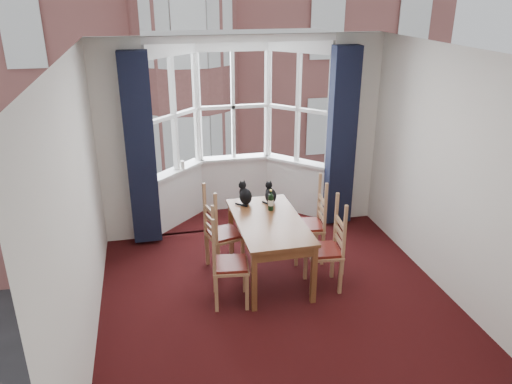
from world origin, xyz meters
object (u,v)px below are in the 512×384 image
object	(u,v)px
candle_tall	(183,165)
chair_right_far	(314,226)
chair_left_far	(218,236)
chair_right_near	(331,251)
cat_right	(271,194)
cat_left	(245,195)
wine_bottle	(271,201)
chair_left_near	(222,266)
dining_table	(269,227)

from	to	relation	value
candle_tall	chair_right_far	bearing A→B (deg)	-43.55
chair_left_far	candle_tall	size ratio (longest dim) A/B	7.39
chair_right_near	cat_right	size ratio (longest dim) A/B	3.23
chair_right_near	candle_tall	distance (m)	2.70
chair_left_far	cat_left	distance (m)	0.65
wine_bottle	cat_right	bearing A→B (deg)	76.77
chair_left_near	wine_bottle	size ratio (longest dim) A/B	3.35
chair_left_far	cat_right	distance (m)	0.88
chair_left_near	cat_left	size ratio (longest dim) A/B	2.96
dining_table	chair_right_near	size ratio (longest dim) A/B	1.62
chair_right_far	cat_right	distance (m)	0.71
dining_table	cat_left	world-z (taller)	cat_left
dining_table	chair_right_far	world-z (taller)	chair_right_far
chair_left_far	wine_bottle	world-z (taller)	wine_bottle
dining_table	chair_right_near	world-z (taller)	chair_right_near
cat_left	chair_left_near	bearing A→B (deg)	-114.99
dining_table	chair_left_far	bearing A→B (deg)	155.40
chair_left_near	chair_right_near	distance (m)	1.31
chair_right_far	chair_left_near	bearing A→B (deg)	-151.04
chair_left_near	chair_left_far	world-z (taller)	same
cat_left	cat_right	size ratio (longest dim) A/B	1.09
chair_right_far	candle_tall	size ratio (longest dim) A/B	7.39
dining_table	candle_tall	size ratio (longest dim) A/B	11.96
chair_left_near	cat_left	xyz separation A→B (m)	(0.47, 1.01, 0.41)
chair_left_far	chair_right_near	size ratio (longest dim) A/B	1.00
chair_left_far	wine_bottle	distance (m)	0.80
cat_right	wine_bottle	bearing A→B (deg)	-103.23
dining_table	cat_right	xyz separation A→B (m)	(0.15, 0.53, 0.20)
chair_left_near	chair_left_far	distance (m)	0.73
chair_right_far	wine_bottle	xyz separation A→B (m)	(-0.59, -0.00, 0.41)
dining_table	cat_left	distance (m)	0.62
chair_left_far	cat_right	bearing A→B (deg)	18.83
chair_right_near	wine_bottle	size ratio (longest dim) A/B	3.35
chair_left_far	cat_right	world-z (taller)	cat_right
chair_right_far	cat_left	xyz separation A→B (m)	(-0.87, 0.27, 0.41)
candle_tall	dining_table	bearing A→B (deg)	-63.58
chair_left_far	dining_table	bearing A→B (deg)	-24.60
chair_left_far	cat_right	xyz separation A→B (m)	(0.74, 0.25, 0.40)
chair_right_far	cat_left	world-z (taller)	cat_left
chair_right_far	dining_table	bearing A→B (deg)	-157.51
chair_right_far	wine_bottle	world-z (taller)	wine_bottle
dining_table	chair_right_near	bearing A→B (deg)	-31.08
wine_bottle	candle_tall	bearing A→B (deg)	123.11
chair_left_near	wine_bottle	bearing A→B (deg)	44.74
cat_left	candle_tall	distance (m)	1.41
dining_table	chair_right_far	distance (m)	0.77
wine_bottle	candle_tall	world-z (taller)	wine_bottle
cat_right	candle_tall	xyz separation A→B (m)	(-1.03, 1.25, 0.06)
wine_bottle	cat_left	bearing A→B (deg)	135.18
cat_left	chair_right_far	bearing A→B (deg)	-17.19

